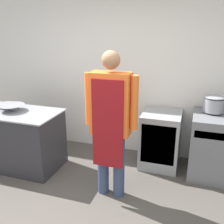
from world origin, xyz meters
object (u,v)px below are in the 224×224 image
at_px(person_cook, 111,118).
at_px(stock_pot, 214,104).
at_px(mixing_bowl, 12,108).
at_px(fridge_unit, 161,139).

distance_m(person_cook, stock_pot, 1.55).
xyz_separation_m(person_cook, mixing_bowl, (-1.62, 0.27, -0.12)).
bearing_deg(person_cook, stock_pot, 41.01).
bearing_deg(mixing_bowl, fridge_unit, 17.97).
distance_m(mixing_bowl, stock_pot, 2.89).
bearing_deg(stock_pot, fridge_unit, -174.64).
bearing_deg(fridge_unit, person_cook, -116.63).
distance_m(fridge_unit, mixing_bowl, 2.26).
height_order(fridge_unit, person_cook, person_cook).
relative_size(mixing_bowl, stock_pot, 1.33).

